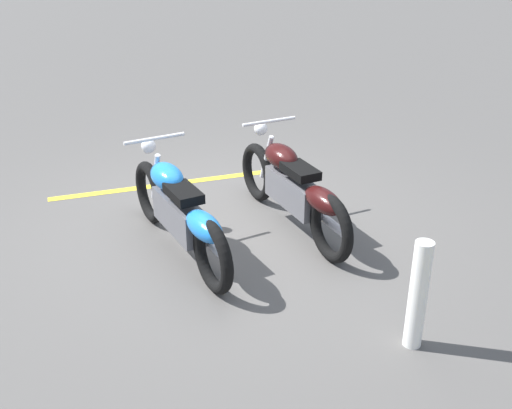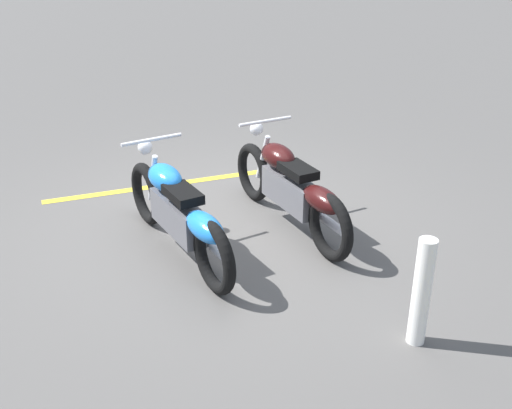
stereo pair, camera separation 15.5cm
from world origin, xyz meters
TOP-DOWN VIEW (x-y plane):
  - ground_plane at (0.00, 0.00)m, footprint 60.00×60.00m
  - motorcycle_bright_foreground at (0.53, -0.60)m, footprint 2.21×0.72m
  - motorcycle_dark_foreground at (0.37, 0.63)m, footprint 2.23×0.65m
  - bollard_post at (2.47, 0.76)m, footprint 0.14×0.14m
  - parking_stripe_near at (-1.22, -0.21)m, footprint 0.14×3.20m

SIDE VIEW (x-z plane):
  - ground_plane at x=0.00m, z-range 0.00..0.00m
  - parking_stripe_near at x=-1.22m, z-range 0.00..0.01m
  - bollard_post at x=2.47m, z-range 0.00..0.89m
  - motorcycle_bright_foreground at x=0.53m, z-range -0.06..0.98m
  - motorcycle_dark_foreground at x=0.37m, z-range -0.06..0.98m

